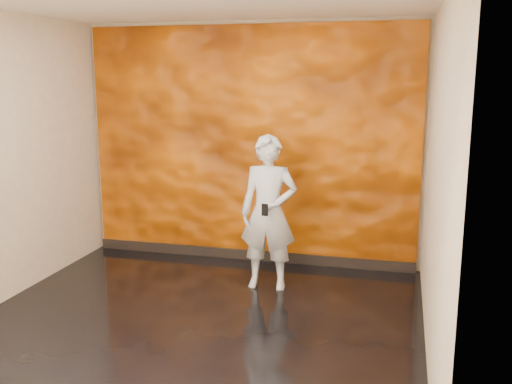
{
  "coord_description": "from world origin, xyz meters",
  "views": [
    {
      "loc": [
        1.74,
        -4.44,
        2.18
      ],
      "look_at": [
        0.42,
        0.62,
        1.11
      ],
      "focal_mm": 40.0,
      "sensor_mm": 36.0,
      "label": 1
    }
  ],
  "objects": [
    {
      "name": "feature_wall",
      "position": [
        0.0,
        1.96,
        1.38
      ],
      "size": [
        3.9,
        0.06,
        2.75
      ],
      "primitive_type": "cube",
      "color": "orange",
      "rests_on": "ground"
    },
    {
      "name": "baseboard",
      "position": [
        0.0,
        1.92,
        0.06
      ],
      "size": [
        3.9,
        0.04,
        0.12
      ],
      "primitive_type": "cube",
      "color": "black",
      "rests_on": "ground"
    },
    {
      "name": "room",
      "position": [
        0.0,
        0.0,
        1.4
      ],
      "size": [
        4.02,
        4.02,
        2.81
      ],
      "color": "black",
      "rests_on": "ground"
    },
    {
      "name": "man",
      "position": [
        0.43,
        1.1,
        0.8
      ],
      "size": [
        0.6,
        0.41,
        1.6
      ],
      "primitive_type": "imported",
      "rotation": [
        0.0,
        0.0,
        0.04
      ],
      "color": "#9EA3AD",
      "rests_on": "ground"
    },
    {
      "name": "phone",
      "position": [
        0.45,
        0.85,
        0.89
      ],
      "size": [
        0.07,
        0.02,
        0.12
      ],
      "primitive_type": "cube",
      "rotation": [
        0.0,
        0.0,
        -0.12
      ],
      "color": "black",
      "rests_on": "man"
    }
  ]
}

